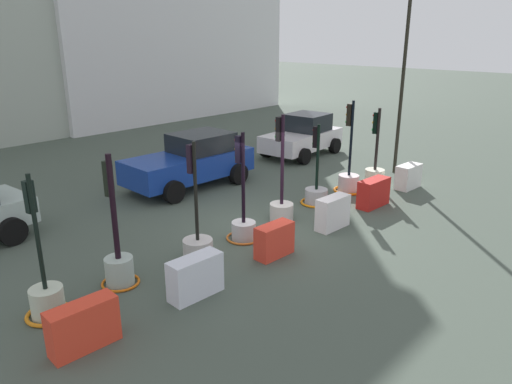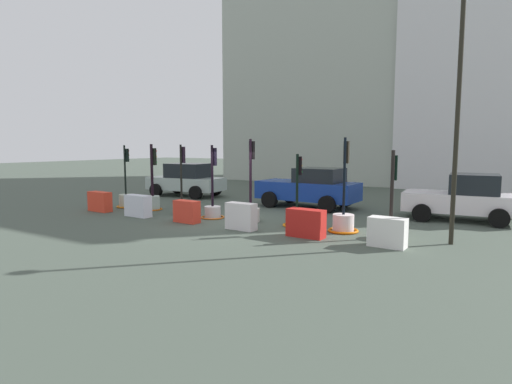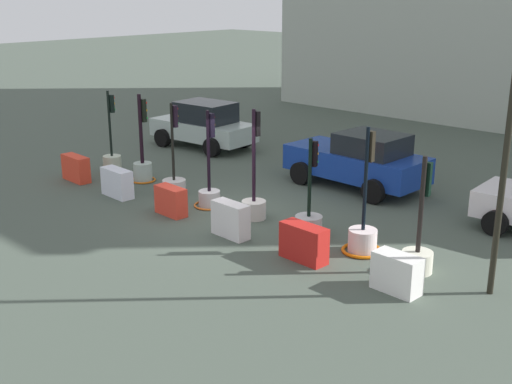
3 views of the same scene
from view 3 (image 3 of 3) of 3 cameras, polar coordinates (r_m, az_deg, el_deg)
name	(u,v)px [view 3 (image 3 of 3)]	position (r m, az deg, el deg)	size (l,w,h in m)	color
ground_plane	(229,214)	(17.96, -2.35, -1.91)	(120.00, 120.00, 0.00)	#455045
traffic_light_0	(112,161)	(22.39, -12.43, 2.70)	(0.85, 0.85, 2.75)	beige
traffic_light_1	(143,165)	(21.17, -9.85, 2.35)	(0.80, 0.80, 2.80)	#A9BAAF
traffic_light_2	(174,180)	(19.58, -7.15, 1.06)	(0.70, 0.70, 2.77)	beige
traffic_light_3	(209,190)	(18.48, -4.08, 0.16)	(0.90, 0.90, 2.75)	silver
traffic_light_4	(254,199)	(17.42, -0.17, -0.59)	(0.66, 0.66, 2.97)	silver
traffic_light_5	(309,220)	(16.46, 4.63, -2.49)	(0.96, 0.96, 2.46)	#B0ACAF
traffic_light_6	(363,235)	(15.44, 9.31, -3.72)	(0.97, 0.97, 2.99)	silver
traffic_light_7	(418,250)	(14.61, 13.96, -4.96)	(0.68, 0.68, 2.60)	silver
construction_barrier_0	(76,168)	(21.69, -15.44, 2.00)	(1.16, 0.46, 0.82)	red
construction_barrier_1	(117,183)	(19.74, -12.02, 0.79)	(1.14, 0.49, 0.84)	silver
construction_barrier_2	(171,201)	(17.90, -7.44, -0.77)	(0.99, 0.46, 0.79)	red
construction_barrier_3	(231,220)	(16.20, -2.23, -2.43)	(1.05, 0.46, 0.88)	silver
construction_barrier_4	(304,243)	(14.83, 4.19, -4.44)	(1.16, 0.51, 0.84)	red
construction_barrier_5	(397,273)	(13.63, 12.19, -6.94)	(1.01, 0.53, 0.80)	white
car_blue_estate	(359,160)	(20.32, 8.98, 2.77)	(4.48, 2.32, 1.77)	navy
car_silver_hatchback	(204,125)	(25.40, -4.57, 5.86)	(4.30, 2.38, 1.78)	#A9BBB4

